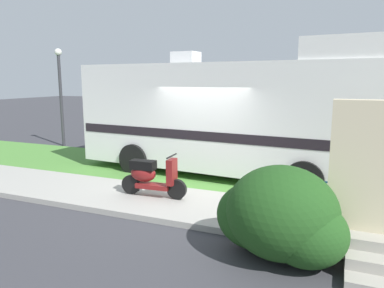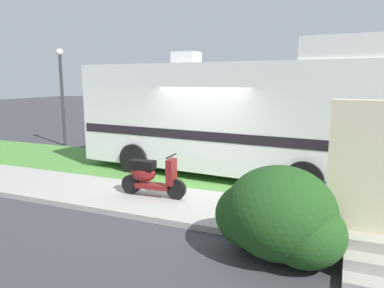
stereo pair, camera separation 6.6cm
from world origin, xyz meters
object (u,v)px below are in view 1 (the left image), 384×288
Objects in this scene: bicycle at (311,205)px; pickup_truck_far at (365,119)px; scooter at (151,176)px; pickup_truck_near at (330,128)px; bottle_green at (367,216)px; motorhome_rv at (228,115)px; street_lamp_post at (60,87)px.

bicycle is 11.09m from pickup_truck_far.
pickup_truck_near is at bearing 63.53° from scooter.
bottle_green is (0.95, 0.52, -0.26)m from bicycle.
motorhome_rv reaches higher than pickup_truck_far.
street_lamp_post reaches higher than pickup_truck_near.
motorhome_rv is 4.90m from pickup_truck_near.
scooter is at bearing -35.21° from street_lamp_post.
bottle_green is at bearing 2.19° from scooter.
motorhome_rv reaches higher than bottle_green.
motorhome_rv is 7.77m from street_lamp_post.
motorhome_rv is at bearing 128.32° from bicycle.
bicycle is at bearing -90.42° from pickup_truck_near.
pickup_truck_far is at bearing 71.06° from pickup_truck_near.
pickup_truck_near is 20.54× the size of bottle_green.
motorhome_rv is 3.20m from scooter.
bottle_green is (-0.37, -10.49, -0.75)m from pickup_truck_far.
bottle_green is at bearing -82.45° from pickup_truck_near.
bicycle is 11.41m from street_lamp_post.
street_lamp_post is at bearing 153.38° from bicycle.
motorhome_rv is 29.82× the size of bottle_green.
scooter reaches higher than bicycle.
motorhome_rv reaches higher than scooter.
street_lamp_post reaches higher than pickup_truck_far.
pickup_truck_far is at bearing 87.98° from bottle_green.
street_lamp_post is (-7.52, 1.83, 0.67)m from motorhome_rv.
bicycle is 0.31× the size of pickup_truck_near.
pickup_truck_far is (4.73, 10.65, 0.41)m from scooter.
pickup_truck_far is at bearing 66.05° from scooter.
motorhome_rv reaches higher than pickup_truck_near.
bottle_green is (0.90, -6.79, -0.73)m from pickup_truck_near.
motorhome_rv is 8.72m from pickup_truck_far.
street_lamp_post is at bearing 144.79° from scooter.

